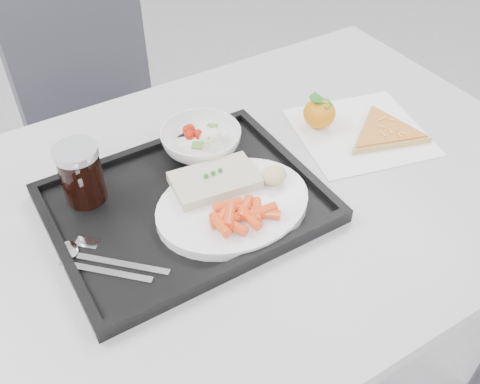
# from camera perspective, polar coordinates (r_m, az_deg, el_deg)

# --- Properties ---
(table) EXTENTS (1.20, 0.80, 0.75)m
(table) POSITION_cam_1_polar(r_m,az_deg,el_deg) (1.01, 0.19, -2.50)
(table) COLOR #B6B6B8
(table) RESTS_ON ground
(chair) EXTENTS (0.51, 0.51, 0.93)m
(chair) POSITION_cam_1_polar(r_m,az_deg,el_deg) (1.57, -14.32, 8.01)
(chair) COLOR #393941
(chair) RESTS_ON ground
(tray) EXTENTS (0.45, 0.35, 0.03)m
(tray) POSITION_cam_1_polar(r_m,az_deg,el_deg) (0.93, -5.79, -1.36)
(tray) COLOR black
(tray) RESTS_ON table
(dinner_plate) EXTENTS (0.27, 0.27, 0.02)m
(dinner_plate) POSITION_cam_1_polar(r_m,az_deg,el_deg) (0.90, -0.75, -1.44)
(dinner_plate) COLOR white
(dinner_plate) RESTS_ON tray
(fish_fillet) EXTENTS (0.16, 0.11, 0.03)m
(fish_fillet) POSITION_cam_1_polar(r_m,az_deg,el_deg) (0.92, -2.71, 1.25)
(fish_fillet) COLOR beige
(fish_fillet) RESTS_ON dinner_plate
(bread_roll) EXTENTS (0.05, 0.05, 0.03)m
(bread_roll) POSITION_cam_1_polar(r_m,az_deg,el_deg) (0.93, 3.66, 1.81)
(bread_roll) COLOR tan
(bread_roll) RESTS_ON dinner_plate
(salad_bowl) EXTENTS (0.15, 0.15, 0.05)m
(salad_bowl) POSITION_cam_1_polar(r_m,az_deg,el_deg) (1.02, -4.18, 5.48)
(salad_bowl) COLOR white
(salad_bowl) RESTS_ON tray
(cola_glass) EXTENTS (0.07, 0.07, 0.11)m
(cola_glass) POSITION_cam_1_polar(r_m,az_deg,el_deg) (0.93, -16.62, 1.97)
(cola_glass) COLOR black
(cola_glass) RESTS_ON tray
(cutlery) EXTENTS (0.14, 0.15, 0.01)m
(cutlery) POSITION_cam_1_polar(r_m,az_deg,el_deg) (0.86, -15.01, -6.95)
(cutlery) COLOR silver
(cutlery) RESTS_ON tray
(napkin) EXTENTS (0.30, 0.29, 0.00)m
(napkin) POSITION_cam_1_polar(r_m,az_deg,el_deg) (1.13, 12.70, 6.25)
(napkin) COLOR white
(napkin) RESTS_ON table
(tangerine) EXTENTS (0.07, 0.07, 0.07)m
(tangerine) POSITION_cam_1_polar(r_m,az_deg,el_deg) (1.11, 8.46, 8.34)
(tangerine) COLOR orange
(tangerine) RESTS_ON napkin
(pizza_slice) EXTENTS (0.23, 0.23, 0.02)m
(pizza_slice) POSITION_cam_1_polar(r_m,az_deg,el_deg) (1.12, 15.22, 6.19)
(pizza_slice) COLOR tan
(pizza_slice) RESTS_ON napkin
(carrot_pile) EXTENTS (0.11, 0.08, 0.03)m
(carrot_pile) POSITION_cam_1_polar(r_m,az_deg,el_deg) (0.86, -0.03, -2.38)
(carrot_pile) COLOR #F04615
(carrot_pile) RESTS_ON dinner_plate
(salad_contents) EXTENTS (0.08, 0.08, 0.02)m
(salad_contents) POSITION_cam_1_polar(r_m,az_deg,el_deg) (1.02, -3.83, 6.18)
(salad_contents) COLOR #A71606
(salad_contents) RESTS_ON salad_bowl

